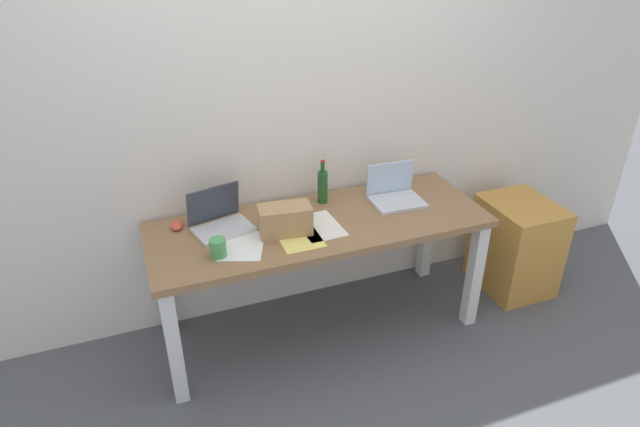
# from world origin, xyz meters

# --- Properties ---
(ground_plane) EXTENTS (8.00, 8.00, 0.00)m
(ground_plane) POSITION_xyz_m (0.00, 0.00, 0.00)
(ground_plane) COLOR #515459
(back_wall) EXTENTS (5.20, 0.08, 2.60)m
(back_wall) POSITION_xyz_m (0.00, 0.39, 1.30)
(back_wall) COLOR silver
(back_wall) RESTS_ON ground
(desk) EXTENTS (1.83, 0.66, 0.73)m
(desk) POSITION_xyz_m (0.00, 0.00, 0.63)
(desk) COLOR olive
(desk) RESTS_ON ground
(laptop_left) EXTENTS (0.34, 0.29, 0.22)m
(laptop_left) POSITION_xyz_m (-0.52, 0.12, 0.77)
(laptop_left) COLOR silver
(laptop_left) RESTS_ON desk
(laptop_right) EXTENTS (0.30, 0.24, 0.21)m
(laptop_right) POSITION_xyz_m (0.49, 0.08, 0.77)
(laptop_right) COLOR silver
(laptop_right) RESTS_ON desk
(beer_bottle) EXTENTS (0.06, 0.06, 0.26)m
(beer_bottle) POSITION_xyz_m (0.10, 0.21, 0.83)
(beer_bottle) COLOR #1E5123
(beer_bottle) RESTS_ON desk
(computer_mouse) EXTENTS (0.07, 0.11, 0.03)m
(computer_mouse) POSITION_xyz_m (-0.73, 0.20, 0.74)
(computer_mouse) COLOR #D84C38
(computer_mouse) RESTS_ON desk
(cardboard_box) EXTENTS (0.29, 0.18, 0.15)m
(cardboard_box) POSITION_xyz_m (-0.21, -0.04, 0.80)
(cardboard_box) COLOR tan
(cardboard_box) RESTS_ON desk
(coffee_mug) EXTENTS (0.08, 0.08, 0.09)m
(coffee_mug) POSITION_xyz_m (-0.58, -0.14, 0.77)
(coffee_mug) COLOR #4C9E56
(coffee_mug) RESTS_ON desk
(paper_sheet_center) EXTENTS (0.22, 0.31, 0.00)m
(paper_sheet_center) POSITION_xyz_m (-0.02, -0.05, 0.73)
(paper_sheet_center) COLOR white
(paper_sheet_center) RESTS_ON desk
(paper_sheet_front_left) EXTENTS (0.30, 0.35, 0.00)m
(paper_sheet_front_left) POSITION_xyz_m (-0.45, -0.08, 0.73)
(paper_sheet_front_left) COLOR white
(paper_sheet_front_left) RESTS_ON desk
(paper_yellow_folder) EXTENTS (0.21, 0.30, 0.00)m
(paper_yellow_folder) POSITION_xyz_m (-0.16, -0.10, 0.73)
(paper_yellow_folder) COLOR #F4E06B
(paper_yellow_folder) RESTS_ON desk
(filing_cabinet) EXTENTS (0.40, 0.48, 0.60)m
(filing_cabinet) POSITION_xyz_m (1.34, -0.04, 0.30)
(filing_cabinet) COLOR #C68938
(filing_cabinet) RESTS_ON ground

